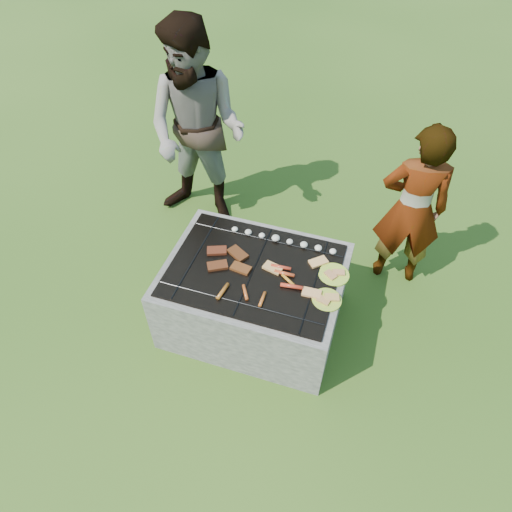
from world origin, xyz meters
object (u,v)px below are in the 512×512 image
at_px(cook, 412,209).
at_px(plate_far, 334,275).
at_px(bystander, 197,132).
at_px(fire_pit, 254,297).
at_px(plate_near, 327,300).

bearing_deg(cook, plate_far, 51.03).
bearing_deg(bystander, fire_pit, -47.51).
xyz_separation_m(fire_pit, cook, (1.01, 0.87, 0.46)).
height_order(fire_pit, cook, cook).
bearing_deg(plate_near, fire_pit, 169.17).
height_order(plate_far, cook, cook).
height_order(plate_far, bystander, bystander).
bearing_deg(plate_near, plate_far, 90.32).
bearing_deg(bystander, plate_near, -36.09).
height_order(fire_pit, bystander, bystander).
bearing_deg(plate_far, fire_pit, -166.82).
xyz_separation_m(fire_pit, plate_near, (0.56, -0.11, 0.33)).
bearing_deg(bystander, cook, -2.94).
relative_size(cook, bystander, 0.79).
bearing_deg(plate_far, bystander, 146.27).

